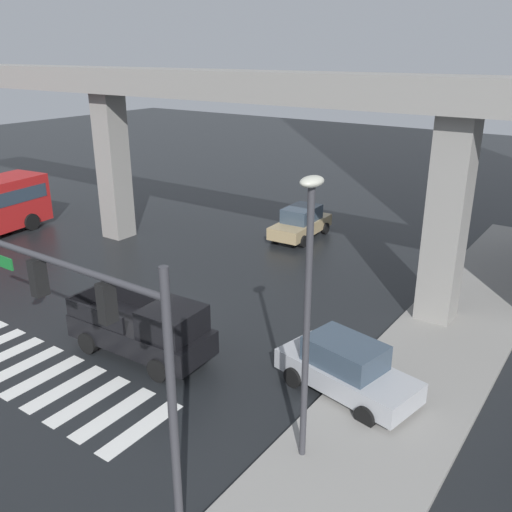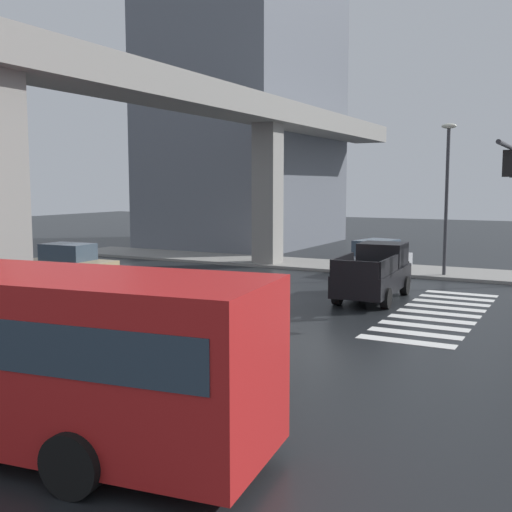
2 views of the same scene
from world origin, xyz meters
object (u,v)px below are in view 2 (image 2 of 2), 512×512
Objects in this scene: pickup_truck at (375,273)px; fire_hydrant at (381,266)px; sedan_tan at (69,262)px; sedan_silver at (377,257)px; street_lamp_near_corner at (447,182)px.

pickup_truck is 6.09× the size of fire_hydrant.
fire_hydrant is at bearing -54.67° from sedan_tan.
sedan_tan is at bearing 125.86° from sedan_silver.
pickup_truck is at bearing -165.43° from fire_hydrant.
fire_hydrant is at bearing 97.70° from street_lamp_near_corner.
pickup_truck reaches higher than fire_hydrant.
fire_hydrant is (-0.01, -0.23, -0.42)m from sedan_silver.
street_lamp_near_corner is (6.76, -1.31, 3.57)m from pickup_truck.
fire_hydrant is (-0.40, 2.96, -4.13)m from street_lamp_near_corner.
sedan_silver reaches higher than fire_hydrant.
street_lamp_near_corner is (9.01, -15.10, 3.70)m from sedan_tan.
sedan_tan is at bearing 125.33° from fire_hydrant.
sedan_tan is at bearing 99.26° from pickup_truck.
pickup_truck reaches higher than sedan_tan.
street_lamp_near_corner is (0.39, -3.19, 3.70)m from sedan_silver.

